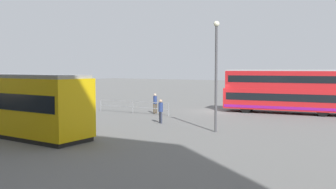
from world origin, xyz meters
The scene contains 8 objects.
ground_plane centered at (0.00, 0.00, 0.00)m, with size 160.00×160.00×0.00m, color slate.
double_decker_bus centered at (-5.90, -2.02, 1.97)m, with size 11.05×4.00×3.84m.
tram_yellow centered at (6.17, 17.16, 1.88)m, with size 12.66×2.84×3.63m.
pedestrian_near_railing centered at (3.89, 4.13, 1.02)m, with size 0.42×0.42×1.76m.
pedestrian_crossing centered at (0.35, 8.69, 1.00)m, with size 0.45×0.45×1.73m.
pedestrian_railing centered at (5.62, 5.08, 0.74)m, with size 7.31×0.37×1.08m.
info_sign centered at (10.85, 4.92, 1.67)m, with size 1.06×0.28×2.41m.
street_lamp centered at (-4.54, 9.94, 4.02)m, with size 0.36×0.36×6.87m.
Camera 1 is at (-14.04, 30.93, 4.00)m, focal length 39.48 mm.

